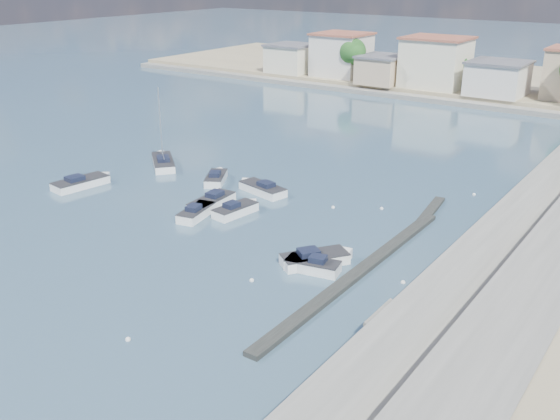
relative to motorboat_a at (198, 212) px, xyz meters
The scene contains 15 objects.
ground 30.26m from the motorboat_a, 70.44° to the left, with size 400.00×400.00×0.00m, color #2F485E.
seawall_walkway 28.67m from the motorboat_a, ahead, with size 5.00×90.00×1.80m, color slate.
breakwater 17.08m from the motorboat_a, ahead, with size 2.00×31.02×0.35m.
far_shore_land 81.15m from the motorboat_a, 82.83° to the left, with size 160.00×40.00×1.40m, color gray.
far_shore_quay 60.37m from the motorboat_a, 80.34° to the left, with size 160.00×2.50×0.80m, color slate.
motorboat_a is the anchor object (origin of this frame).
motorboat_b 3.53m from the motorboat_a, 44.77° to the left, with size 2.30×4.92×1.48m.
motorboat_c 8.34m from the motorboat_a, 84.47° to the left, with size 5.81×3.05×1.48m.
motorboat_d 14.27m from the motorboat_a, 12.87° to the right, with size 4.55×2.45×1.48m.
motorboat_e 15.01m from the motorboat_a, behind, with size 2.95×6.30×1.48m.
motorboat_f 9.64m from the motorboat_a, 120.81° to the left, with size 3.70×4.63×1.48m.
motorboat_g 2.41m from the motorboat_a, 104.56° to the left, with size 2.35×5.80×1.48m.
motorboat_h 13.91m from the motorboat_a, ahead, with size 4.52×5.25×1.48m.
sailboat 16.31m from the motorboat_a, 146.02° to the left, with size 6.19×5.71×9.00m.
mooring_buoys 13.79m from the motorboat_a, ahead, with size 11.86×37.17×0.33m.
Camera 1 is at (25.64, -26.39, 20.84)m, focal length 40.00 mm.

